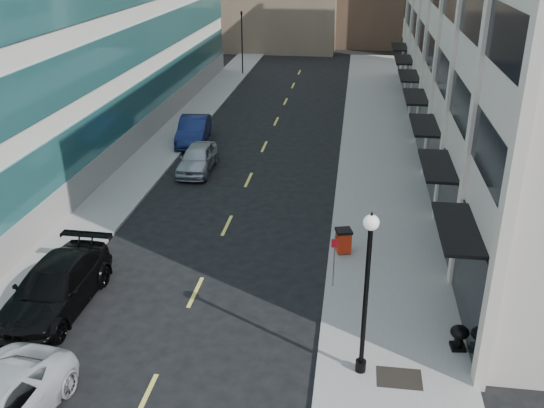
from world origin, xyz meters
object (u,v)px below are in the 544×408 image
(traffic_signal, at_px, (242,15))
(sign_post, at_px, (334,254))
(car_black_pickup, at_px, (55,288))
(lamppost, at_px, (367,282))
(car_blue_sedan, at_px, (194,130))
(car_silver_sedan, at_px, (198,158))
(trash_bin, at_px, (343,240))
(urn_planter, at_px, (459,335))

(traffic_signal, bearing_deg, sign_post, -74.54)
(car_black_pickup, height_order, lamppost, lamppost)
(car_black_pickup, distance_m, lamppost, 11.69)
(car_blue_sedan, bearing_deg, car_black_pickup, -96.38)
(lamppost, bearing_deg, car_blue_sedan, 116.73)
(car_black_pickup, relative_size, lamppost, 1.11)
(traffic_signal, distance_m, car_black_pickup, 42.07)
(car_silver_sedan, height_order, car_blue_sedan, car_blue_sedan)
(traffic_signal, bearing_deg, car_black_pickup, -89.04)
(car_blue_sedan, height_order, lamppost, lamppost)
(lamppost, bearing_deg, traffic_signal, 105.13)
(trash_bin, bearing_deg, lamppost, -99.88)
(car_black_pickup, distance_m, trash_bin, 11.82)
(car_blue_sedan, distance_m, trash_bin, 17.78)
(urn_planter, bearing_deg, lamppost, -153.73)
(lamppost, relative_size, urn_planter, 6.41)
(car_silver_sedan, height_order, trash_bin, car_silver_sedan)
(traffic_signal, relative_size, car_blue_sedan, 1.35)
(traffic_signal, relative_size, lamppost, 1.26)
(trash_bin, bearing_deg, car_silver_sedan, 118.07)
(traffic_signal, bearing_deg, lamppost, -74.87)
(traffic_signal, height_order, trash_bin, traffic_signal)
(car_silver_sedan, bearing_deg, sign_post, -55.96)
(car_blue_sedan, bearing_deg, car_silver_sedan, -79.40)
(urn_planter, bearing_deg, car_blue_sedan, 124.88)
(traffic_signal, distance_m, urn_planter, 45.31)
(lamppost, xyz_separation_m, urn_planter, (3.20, 1.58, -2.73))
(car_silver_sedan, height_order, sign_post, sign_post)
(sign_post, distance_m, urn_planter, 5.54)
(car_blue_sedan, xyz_separation_m, urn_planter, (14.40, -20.66, -0.18))
(traffic_signal, relative_size, car_black_pickup, 1.14)
(car_silver_sedan, xyz_separation_m, lamppost, (9.60, -17.00, 2.62))
(trash_bin, height_order, urn_planter, trash_bin)
(sign_post, bearing_deg, lamppost, -77.25)
(car_black_pickup, height_order, car_silver_sedan, car_black_pickup)
(car_blue_sedan, relative_size, urn_planter, 5.97)
(traffic_signal, height_order, sign_post, traffic_signal)
(urn_planter, bearing_deg, car_silver_sedan, 129.70)
(car_black_pickup, xyz_separation_m, lamppost, (11.20, -2.21, 2.52))
(car_black_pickup, distance_m, car_silver_sedan, 14.87)
(sign_post, xyz_separation_m, urn_planter, (4.30, -3.37, -0.91))
(car_blue_sedan, relative_size, sign_post, 2.34)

